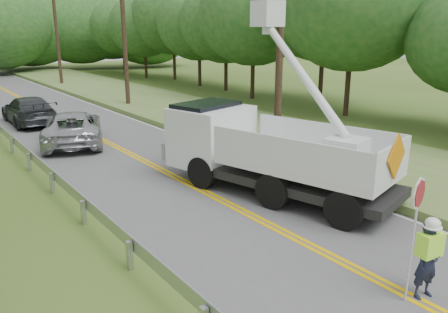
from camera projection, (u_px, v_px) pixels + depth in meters
ground at (394, 289)px, 9.23m from camera, size 140.00×140.00×0.00m
road at (120, 149)px, 20.07m from camera, size 7.20×96.00×0.03m
guardrail at (19, 146)px, 18.33m from camera, size 0.18×48.00×0.77m
utility_poles at (178, 29)px, 23.79m from camera, size 1.60×43.30×10.00m
tall_grass_verge at (242, 126)px, 24.07m from camera, size 7.00×96.00×0.30m
treeline_right at (246, 16)px, 35.26m from camera, size 11.76×52.47×11.94m
flagger at (428, 255)px, 8.70m from camera, size 1.07×0.47×2.61m
bucket_truck at (251, 137)px, 15.06m from camera, size 5.15×8.18×7.48m
suv_silver at (73, 127)px, 20.79m from camera, size 4.25×6.05×1.53m
suv_darkgrey at (29, 110)px, 25.21m from camera, size 2.21×5.36×1.55m
yard_sign at (304, 148)px, 18.49m from camera, size 0.45×0.06×0.65m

